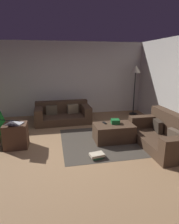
# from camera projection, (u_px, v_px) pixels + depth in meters

# --- Properties ---
(ground_plane) EXTENTS (6.40, 6.40, 0.00)m
(ground_plane) POSITION_uv_depth(u_px,v_px,m) (68.00, 153.00, 4.16)
(ground_plane) COLOR #93704C
(rear_partition) EXTENTS (6.40, 0.12, 2.60)m
(rear_partition) POSITION_uv_depth(u_px,v_px,m) (59.00, 79.00, 6.77)
(rear_partition) COLOR beige
(rear_partition) RESTS_ON ground_plane
(couch_left) EXTENTS (1.78, 1.01, 0.64)m
(couch_left) POSITION_uv_depth(u_px,v_px,m) (63.00, 114.00, 6.21)
(couch_left) COLOR #473323
(couch_left) RESTS_ON ground_plane
(couch_right) EXTENTS (0.90, 1.71, 0.78)m
(couch_right) POSITION_uv_depth(u_px,v_px,m) (165.00, 135.00, 4.39)
(couch_right) COLOR #473323
(couch_right) RESTS_ON ground_plane
(ottoman) EXTENTS (0.97, 0.60, 0.43)m
(ottoman) POSITION_uv_depth(u_px,v_px,m) (114.00, 132.00, 4.74)
(ottoman) COLOR #473323
(ottoman) RESTS_ON ground_plane
(gift_box) EXTENTS (0.23, 0.22, 0.11)m
(gift_box) POSITION_uv_depth(u_px,v_px,m) (115.00, 121.00, 4.73)
(gift_box) COLOR #19662D
(gift_box) RESTS_ON ottoman
(tv_remote) EXTENTS (0.08, 0.17, 0.02)m
(tv_remote) POSITION_uv_depth(u_px,v_px,m) (104.00, 123.00, 4.76)
(tv_remote) COLOR black
(tv_remote) RESTS_ON ottoman
(side_table) EXTENTS (0.52, 0.44, 0.57)m
(side_table) POSITION_uv_depth(u_px,v_px,m) (16.00, 136.00, 4.36)
(side_table) COLOR #4C3323
(side_table) RESTS_ON ground_plane
(laptop) EXTENTS (0.48, 0.52, 0.19)m
(laptop) POSITION_uv_depth(u_px,v_px,m) (13.00, 122.00, 4.20)
(laptop) COLOR silver
(laptop) RESTS_ON side_table
(book_stack) EXTENTS (0.32, 0.24, 0.10)m
(book_stack) POSITION_uv_depth(u_px,v_px,m) (97.00, 156.00, 3.91)
(book_stack) COLOR #387A47
(book_stack) RESTS_ON ground_plane
(corner_lamp) EXTENTS (0.36, 0.36, 1.78)m
(corner_lamp) POSITION_uv_depth(u_px,v_px,m) (136.00, 73.00, 6.68)
(corner_lamp) COLOR black
(corner_lamp) RESTS_ON ground_plane
(area_rug) EXTENTS (2.60, 2.00, 0.01)m
(area_rug) POSITION_uv_depth(u_px,v_px,m) (113.00, 140.00, 4.79)
(area_rug) COLOR #403931
(area_rug) RESTS_ON ground_plane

